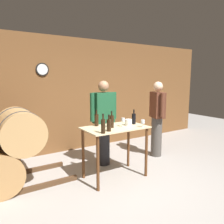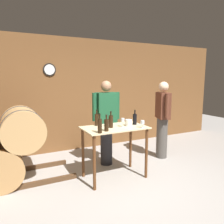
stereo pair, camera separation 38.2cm
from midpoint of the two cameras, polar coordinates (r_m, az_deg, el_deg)
ground_plane at (r=3.67m, az=9.58°, el=-19.85°), size 14.00×14.00×0.00m
back_wall at (r=5.41m, az=-5.64°, el=4.52°), size 8.40×0.08×2.70m
tasting_table at (r=3.83m, az=3.55°, el=-6.68°), size 1.10×0.65×0.92m
wine_bottle_far_left at (r=3.34m, az=0.05°, el=-3.57°), size 0.07×0.07×0.31m
wine_bottle_left at (r=3.47m, az=1.69°, el=-3.37°), size 0.07×0.07×0.27m
wine_bottle_center at (r=3.86m, az=-1.20°, el=-1.97°), size 0.07×0.07×0.29m
wine_bottle_right at (r=3.72m, az=2.64°, el=-2.43°), size 0.08×0.08×0.29m
wine_bottle_far_right at (r=4.01m, az=8.70°, el=-1.80°), size 0.07×0.07×0.27m
wine_glass_near_left at (r=3.78m, az=5.72°, el=-2.22°), size 0.06×0.06×0.16m
wine_glass_near_center at (r=3.76m, az=10.88°, el=-2.74°), size 0.07×0.07×0.13m
ice_bucket at (r=3.89m, az=7.23°, el=-2.81°), size 0.12×0.12×0.11m
person_host at (r=4.37m, az=0.99°, el=-2.38°), size 0.59×0.24×1.71m
person_visitor_with_scarf at (r=4.93m, az=15.24°, el=-1.59°), size 0.34×0.56×1.68m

